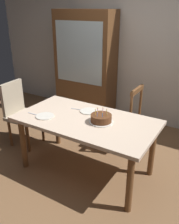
% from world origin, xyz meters
% --- Properties ---
extents(ground, '(6.40, 6.40, 0.00)m').
position_xyz_m(ground, '(0.00, 0.00, 0.00)').
color(ground, brown).
extents(back_wall, '(6.40, 0.10, 2.60)m').
position_xyz_m(back_wall, '(0.00, 1.85, 1.30)').
color(back_wall, beige).
rests_on(back_wall, ground).
extents(dining_table, '(1.65, 0.89, 0.73)m').
position_xyz_m(dining_table, '(0.00, 0.00, 0.64)').
color(dining_table, beige).
rests_on(dining_table, ground).
extents(birthday_cake, '(0.28, 0.28, 0.16)m').
position_xyz_m(birthday_cake, '(0.19, 0.02, 0.77)').
color(birthday_cake, silver).
rests_on(birthday_cake, dining_table).
extents(plate_near_celebrant, '(0.22, 0.22, 0.01)m').
position_xyz_m(plate_near_celebrant, '(-0.45, -0.20, 0.74)').
color(plate_near_celebrant, silver).
rests_on(plate_near_celebrant, dining_table).
extents(plate_far_side, '(0.22, 0.22, 0.01)m').
position_xyz_m(plate_far_side, '(-0.08, 0.20, 0.74)').
color(plate_far_side, silver).
rests_on(plate_far_side, dining_table).
extents(fork_near_celebrant, '(0.18, 0.02, 0.01)m').
position_xyz_m(fork_near_celebrant, '(-0.61, -0.22, 0.73)').
color(fork_near_celebrant, silver).
rests_on(fork_near_celebrant, dining_table).
extents(fork_far_side, '(0.18, 0.05, 0.01)m').
position_xyz_m(fork_far_side, '(-0.24, 0.18, 0.73)').
color(fork_far_side, silver).
rests_on(fork_far_side, dining_table).
extents(chair_spindle_back, '(0.44, 0.44, 0.95)m').
position_xyz_m(chair_spindle_back, '(0.15, 0.77, 0.46)').
color(chair_spindle_back, brown).
rests_on(chair_spindle_back, ground).
extents(chair_upholstered, '(0.48, 0.47, 0.95)m').
position_xyz_m(chair_upholstered, '(-1.21, 0.09, 0.53)').
color(chair_upholstered, tan).
rests_on(chair_upholstered, ground).
extents(china_cabinet, '(1.10, 0.45, 1.90)m').
position_xyz_m(china_cabinet, '(-0.99, 1.56, 0.95)').
color(china_cabinet, brown).
rests_on(china_cabinet, ground).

